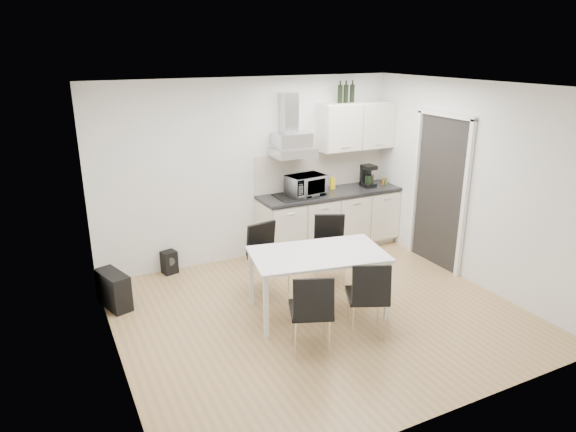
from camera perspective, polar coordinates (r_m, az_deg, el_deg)
name	(u,v)px	position (r m, az deg, el deg)	size (l,w,h in m)	color
ground	(318,313)	(6.17, 3.41, -10.69)	(4.50, 4.50, 0.00)	tan
wall_back	(251,170)	(7.39, -4.14, 5.08)	(4.50, 0.10, 2.60)	silver
wall_front	(451,278)	(4.16, 17.63, -6.53)	(4.50, 0.10, 2.60)	silver
wall_left	(107,241)	(4.98, -19.44, -2.60)	(0.10, 4.00, 2.60)	silver
wall_right	(472,184)	(7.02, 19.81, 3.31)	(0.10, 4.00, 2.60)	silver
ceiling	(323,86)	(5.41, 3.94, 14.18)	(4.50, 4.50, 0.00)	white
doorway	(439,193)	(7.43, 16.39, 2.45)	(0.08, 1.04, 2.10)	white
kitchenette	(331,196)	(7.80, 4.81, 2.21)	(2.22, 0.64, 2.52)	beige
dining_table	(318,259)	(5.90, 3.35, -4.77)	(1.65, 1.13, 0.75)	white
chair_far_left	(270,260)	(6.47, -2.04, -4.88)	(0.44, 0.50, 0.88)	black
chair_far_right	(330,250)	(6.78, 4.73, -3.82)	(0.44, 0.50, 0.88)	black
chair_near_left	(311,311)	(5.29, 2.54, -10.48)	(0.44, 0.50, 0.88)	black
chair_near_right	(367,297)	(5.62, 8.76, -8.84)	(0.44, 0.50, 0.88)	black
guitar_amp	(114,290)	(6.54, -18.81, -7.75)	(0.37, 0.57, 0.44)	black
floor_speaker	(169,262)	(7.28, -13.05, -5.03)	(0.19, 0.17, 0.32)	black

